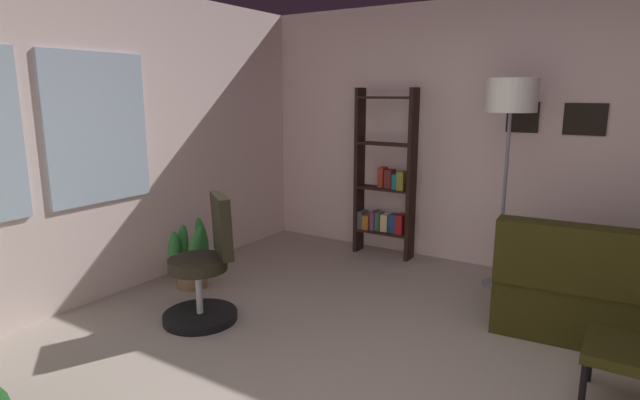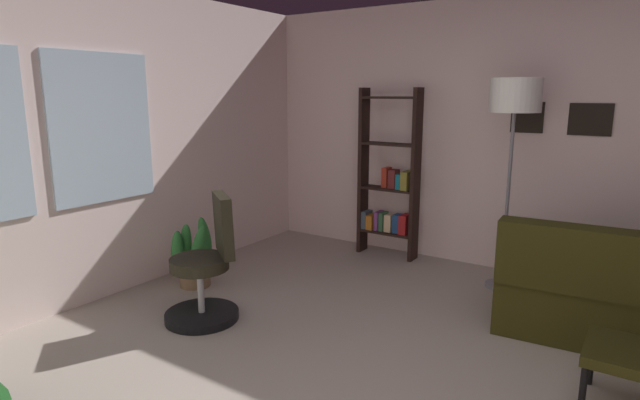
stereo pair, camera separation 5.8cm
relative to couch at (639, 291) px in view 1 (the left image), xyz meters
name	(u,v)px [view 1 (the left image)]	position (x,y,z in m)	size (l,w,h in m)	color
wall_back_with_windows	(78,145)	(-1.84, 3.86, 1.02)	(5.24, 0.12, 2.58)	silver
wall_right_with_frames	(547,139)	(0.85, 0.84, 1.01)	(0.12, 5.94, 2.58)	silver
couch	(639,291)	(0.00, 0.00, 0.00)	(1.81, 1.79, 0.85)	#2D2A0D
footstool	(631,356)	(-1.19, 0.02, 0.03)	(0.45, 0.46, 0.36)	#2D2A0D
office_chair	(205,273)	(-1.60, 2.77, 0.09)	(0.59, 0.58, 0.96)	black
bookshelf	(385,185)	(0.58, 2.33, 0.48)	(0.18, 0.64, 1.76)	black
floor_lamp	(511,107)	(0.31, 1.06, 1.30)	(0.42, 0.42, 1.82)	slate
potted_plant	(192,259)	(-1.19, 3.36, -0.02)	(0.47, 0.39, 0.63)	olive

